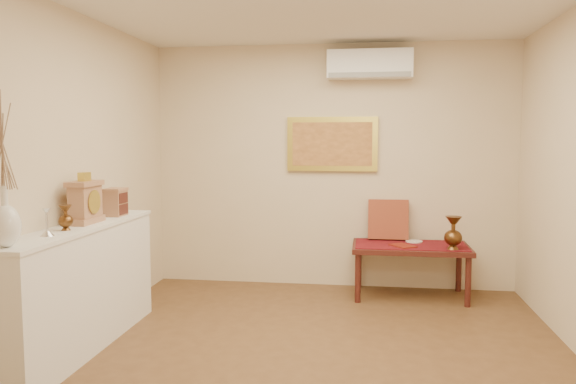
% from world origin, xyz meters
% --- Properties ---
extents(floor, '(4.50, 4.50, 0.00)m').
position_xyz_m(floor, '(0.00, 0.00, 0.00)').
color(floor, brown).
rests_on(floor, ground).
extents(wall_back, '(4.00, 0.02, 2.70)m').
position_xyz_m(wall_back, '(0.00, 2.25, 1.35)').
color(wall_back, beige).
rests_on(wall_back, ground).
extents(wall_front, '(4.00, 0.02, 2.70)m').
position_xyz_m(wall_front, '(0.00, -2.25, 1.35)').
color(wall_front, beige).
rests_on(wall_front, ground).
extents(wall_left, '(0.02, 4.50, 2.70)m').
position_xyz_m(wall_left, '(-2.00, 0.00, 1.35)').
color(wall_left, beige).
rests_on(wall_left, ground).
extents(white_vase, '(0.18, 0.18, 0.97)m').
position_xyz_m(white_vase, '(-1.82, -0.87, 1.46)').
color(white_vase, white).
rests_on(white_vase, display_ledge).
extents(candlestick, '(0.09, 0.09, 0.19)m').
position_xyz_m(candlestick, '(-1.81, -0.45, 1.08)').
color(candlestick, silver).
rests_on(candlestick, display_ledge).
extents(brass_urn_small, '(0.11, 0.11, 0.24)m').
position_xyz_m(brass_urn_small, '(-1.81, -0.20, 1.10)').
color(brass_urn_small, brown).
rests_on(brass_urn_small, display_ledge).
extents(table_cloth, '(1.14, 0.59, 0.01)m').
position_xyz_m(table_cloth, '(0.85, 1.88, 0.55)').
color(table_cloth, maroon).
rests_on(table_cloth, low_table).
extents(brass_urn_tall, '(0.18, 0.18, 0.41)m').
position_xyz_m(brass_urn_tall, '(1.25, 1.67, 0.76)').
color(brass_urn_tall, brown).
rests_on(brass_urn_tall, table_cloth).
extents(plate, '(0.18, 0.18, 0.01)m').
position_xyz_m(plate, '(0.90, 2.03, 0.56)').
color(plate, white).
rests_on(plate, table_cloth).
extents(menu, '(0.29, 0.31, 0.01)m').
position_xyz_m(menu, '(0.76, 1.76, 0.56)').
color(menu, maroon).
rests_on(menu, table_cloth).
extents(cushion, '(0.43, 0.19, 0.45)m').
position_xyz_m(cushion, '(0.62, 2.15, 0.78)').
color(cushion, maroon).
rests_on(cushion, table_cloth).
extents(display_ledge, '(0.37, 2.02, 0.98)m').
position_xyz_m(display_ledge, '(-1.82, 0.00, 0.49)').
color(display_ledge, white).
rests_on(display_ledge, floor).
extents(mantel_clock, '(0.17, 0.36, 0.41)m').
position_xyz_m(mantel_clock, '(-1.83, 0.14, 1.15)').
color(mantel_clock, tan).
rests_on(mantel_clock, display_ledge).
extents(wooden_chest, '(0.16, 0.21, 0.24)m').
position_xyz_m(wooden_chest, '(-1.80, 0.60, 1.10)').
color(wooden_chest, tan).
rests_on(wooden_chest, display_ledge).
extents(low_table, '(1.20, 0.70, 0.55)m').
position_xyz_m(low_table, '(0.85, 1.88, 0.48)').
color(low_table, '#471A15').
rests_on(low_table, floor).
extents(painting, '(1.00, 0.06, 0.60)m').
position_xyz_m(painting, '(0.00, 2.22, 1.60)').
color(painting, gold).
rests_on(painting, wall_back).
extents(ac_unit, '(0.90, 0.25, 0.30)m').
position_xyz_m(ac_unit, '(0.40, 2.12, 2.45)').
color(ac_unit, white).
rests_on(ac_unit, wall_back).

